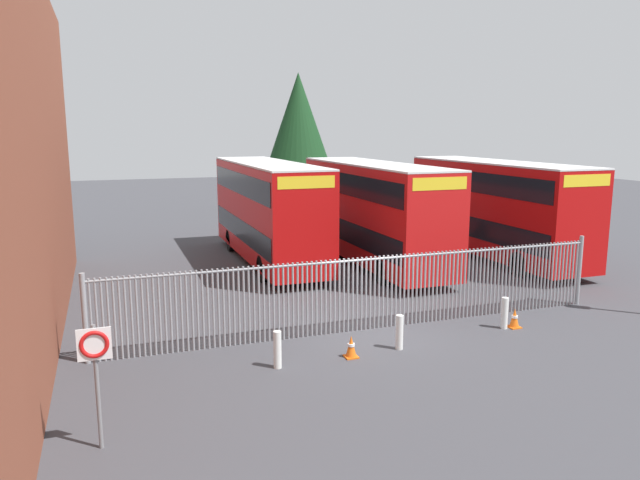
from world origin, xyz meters
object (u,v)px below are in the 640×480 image
(bollard_near_left, at_px, (277,350))
(traffic_cone_mid_forecourt, at_px, (351,347))
(double_decker_bus_behind_fence_left, at_px, (268,208))
(speed_limit_sign_post, at_px, (95,358))
(double_decker_bus_behind_fence_right, at_px, (495,206))
(double_decker_bus_near_gate, at_px, (373,210))
(bollard_center_front, at_px, (399,332))
(bollard_near_right, at_px, (505,313))
(traffic_cone_by_gate, at_px, (515,318))

(bollard_near_left, relative_size, traffic_cone_mid_forecourt, 1.61)
(double_decker_bus_behind_fence_left, xyz_separation_m, speed_limit_sign_post, (-7.04, -14.41, -0.65))
(traffic_cone_mid_forecourt, relative_size, speed_limit_sign_post, 0.25)
(double_decker_bus_behind_fence_left, relative_size, double_decker_bus_behind_fence_right, 1.00)
(double_decker_bus_near_gate, bearing_deg, bollard_center_front, -110.63)
(double_decker_bus_behind_fence_left, bearing_deg, speed_limit_sign_post, -116.04)
(double_decker_bus_near_gate, xyz_separation_m, bollard_near_right, (0.10, -9.15, -1.95))
(double_decker_bus_behind_fence_left, distance_m, bollard_center_front, 11.83)
(bollard_near_left, distance_m, traffic_cone_by_gate, 7.52)
(traffic_cone_by_gate, bearing_deg, double_decker_bus_near_gate, 92.69)
(double_decker_bus_behind_fence_right, relative_size, bollard_near_right, 11.38)
(double_decker_bus_behind_fence_left, distance_m, bollard_near_right, 12.12)
(double_decker_bus_near_gate, xyz_separation_m, traffic_cone_by_gate, (0.43, -9.19, -2.13))
(bollard_center_front, xyz_separation_m, bollard_near_right, (3.72, 0.48, 0.00))
(bollard_near_left, bearing_deg, double_decker_bus_behind_fence_left, 76.15)
(bollard_near_left, relative_size, speed_limit_sign_post, 0.40)
(traffic_cone_by_gate, bearing_deg, bollard_near_right, 172.13)
(double_decker_bus_behind_fence_right, relative_size, bollard_near_left, 11.38)
(double_decker_bus_behind_fence_left, distance_m, speed_limit_sign_post, 16.06)
(double_decker_bus_behind_fence_left, height_order, traffic_cone_mid_forecourt, double_decker_bus_behind_fence_left)
(double_decker_bus_behind_fence_right, bearing_deg, double_decker_bus_behind_fence_left, 164.46)
(speed_limit_sign_post, bearing_deg, traffic_cone_mid_forecourt, 23.29)
(bollard_near_right, xyz_separation_m, speed_limit_sign_post, (-11.30, -3.23, 1.30))
(bollard_center_front, xyz_separation_m, traffic_cone_by_gate, (4.06, 0.43, -0.19))
(bollard_near_left, height_order, speed_limit_sign_post, speed_limit_sign_post)
(double_decker_bus_near_gate, relative_size, bollard_near_right, 11.38)
(bollard_near_left, relative_size, bollard_center_front, 1.00)
(speed_limit_sign_post, bearing_deg, traffic_cone_by_gate, 15.32)
(double_decker_bus_near_gate, height_order, double_decker_bus_behind_fence_left, same)
(double_decker_bus_behind_fence_left, xyz_separation_m, bollard_near_left, (-2.91, -11.80, -1.95))
(double_decker_bus_behind_fence_right, distance_m, bollard_near_left, 15.78)
(double_decker_bus_behind_fence_left, relative_size, traffic_cone_by_gate, 18.32)
(bollard_center_front, bearing_deg, double_decker_bus_near_gate, 69.37)
(double_decker_bus_near_gate, bearing_deg, bollard_near_left, -125.88)
(bollard_near_left, relative_size, traffic_cone_by_gate, 1.61)
(traffic_cone_mid_forecourt, xyz_separation_m, speed_limit_sign_post, (-6.12, -2.63, 1.49))
(bollard_near_left, distance_m, bollard_center_front, 3.45)
(bollard_center_front, distance_m, traffic_cone_by_gate, 4.08)
(bollard_center_front, height_order, traffic_cone_mid_forecourt, bollard_center_front)
(double_decker_bus_near_gate, relative_size, double_decker_bus_behind_fence_right, 1.00)
(double_decker_bus_near_gate, distance_m, double_decker_bus_behind_fence_right, 5.75)
(double_decker_bus_behind_fence_left, distance_m, bollard_near_left, 12.31)
(bollard_center_front, xyz_separation_m, traffic_cone_mid_forecourt, (-1.46, -0.12, -0.19))
(double_decker_bus_behind_fence_right, height_order, bollard_near_left, double_decker_bus_behind_fence_right)
(bollard_center_front, bearing_deg, traffic_cone_mid_forecourt, -175.35)
(double_decker_bus_behind_fence_right, xyz_separation_m, bollard_near_right, (-5.60, -8.44, -1.95))
(double_decker_bus_behind_fence_left, relative_size, speed_limit_sign_post, 4.50)
(double_decker_bus_near_gate, xyz_separation_m, bollard_near_left, (-7.07, -9.77, -1.95))
(bollard_center_front, relative_size, traffic_cone_mid_forecourt, 1.61)
(double_decker_bus_near_gate, bearing_deg, speed_limit_sign_post, -132.14)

